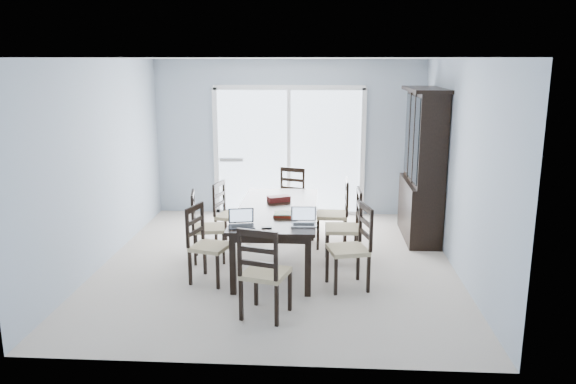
% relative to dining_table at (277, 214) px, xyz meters
% --- Properties ---
extents(floor, '(5.00, 5.00, 0.00)m').
position_rel_dining_table_xyz_m(floor, '(0.00, 0.00, -0.67)').
color(floor, beige).
rests_on(floor, ground).
extents(ceiling, '(5.00, 5.00, 0.00)m').
position_rel_dining_table_xyz_m(ceiling, '(0.00, 0.00, 1.93)').
color(ceiling, white).
rests_on(ceiling, back_wall).
extents(back_wall, '(4.50, 0.02, 2.60)m').
position_rel_dining_table_xyz_m(back_wall, '(0.00, 2.50, 0.63)').
color(back_wall, '#9EADBD').
rests_on(back_wall, floor).
extents(wall_left, '(0.02, 5.00, 2.60)m').
position_rel_dining_table_xyz_m(wall_left, '(-2.25, 0.00, 0.63)').
color(wall_left, '#9EADBD').
rests_on(wall_left, floor).
extents(wall_right, '(0.02, 5.00, 2.60)m').
position_rel_dining_table_xyz_m(wall_right, '(2.25, 0.00, 0.63)').
color(wall_right, '#9EADBD').
rests_on(wall_right, floor).
extents(balcony, '(4.50, 2.00, 0.10)m').
position_rel_dining_table_xyz_m(balcony, '(0.00, 3.50, -0.72)').
color(balcony, gray).
rests_on(balcony, ground).
extents(railing, '(4.50, 0.06, 1.10)m').
position_rel_dining_table_xyz_m(railing, '(0.00, 4.50, -0.12)').
color(railing, '#99999E').
rests_on(railing, balcony).
extents(dining_table, '(1.00, 2.20, 0.75)m').
position_rel_dining_table_xyz_m(dining_table, '(0.00, 0.00, 0.00)').
color(dining_table, black).
rests_on(dining_table, floor).
extents(china_hutch, '(0.50, 1.38, 2.20)m').
position_rel_dining_table_xyz_m(china_hutch, '(2.02, 1.25, 0.40)').
color(china_hutch, black).
rests_on(china_hutch, floor).
extents(sliding_door, '(2.52, 0.05, 2.18)m').
position_rel_dining_table_xyz_m(sliding_door, '(0.00, 2.48, 0.41)').
color(sliding_door, silver).
rests_on(sliding_door, floor).
extents(chair_left_near, '(0.51, 0.50, 1.06)m').
position_rel_dining_table_xyz_m(chair_left_near, '(-0.83, -0.62, -0.11)').
color(chair_left_near, black).
rests_on(chair_left_near, floor).
extents(chair_left_mid, '(0.48, 0.47, 1.07)m').
position_rel_dining_table_xyz_m(chair_left_mid, '(-0.99, 0.07, -0.11)').
color(chair_left_mid, black).
rests_on(chair_left_mid, floor).
extents(chair_left_far, '(0.48, 0.47, 1.05)m').
position_rel_dining_table_xyz_m(chair_left_far, '(-0.79, 0.74, -0.12)').
color(chair_left_far, black).
rests_on(chair_left_far, floor).
extents(chair_right_near, '(0.53, 0.52, 1.13)m').
position_rel_dining_table_xyz_m(chair_right_near, '(0.96, -0.70, -0.08)').
color(chair_right_near, black).
rests_on(chair_right_near, floor).
extents(chair_right_mid, '(0.45, 0.44, 1.13)m').
position_rel_dining_table_xyz_m(chair_right_mid, '(0.93, 0.09, -0.07)').
color(chair_right_mid, black).
rests_on(chair_right_mid, floor).
extents(chair_right_far, '(0.43, 0.42, 1.12)m').
position_rel_dining_table_xyz_m(chair_right_far, '(0.80, 0.77, -0.08)').
color(chair_right_far, black).
rests_on(chair_right_far, floor).
extents(chair_end_near, '(0.53, 0.54, 1.13)m').
position_rel_dining_table_xyz_m(chair_end_near, '(-0.03, -1.61, -0.07)').
color(chair_end_near, black).
rests_on(chair_end_near, floor).
extents(chair_end_far, '(0.52, 0.53, 1.09)m').
position_rel_dining_table_xyz_m(chair_end_far, '(0.07, 1.61, -0.10)').
color(chair_end_far, black).
rests_on(chair_end_far, floor).
extents(laptop_dark, '(0.32, 0.25, 0.20)m').
position_rel_dining_table_xyz_m(laptop_dark, '(-0.33, -0.88, 0.13)').
color(laptop_dark, black).
rests_on(laptop_dark, dining_table).
extents(laptop_silver, '(0.30, 0.21, 0.20)m').
position_rel_dining_table_xyz_m(laptop_silver, '(0.36, -0.76, 0.13)').
color(laptop_silver, '#BCBCBE').
rests_on(laptop_silver, dining_table).
extents(book_stack, '(0.28, 0.21, 0.04)m').
position_rel_dining_table_xyz_m(book_stack, '(0.12, -0.39, 0.10)').
color(book_stack, maroon).
rests_on(book_stack, dining_table).
extents(cell_phone, '(0.12, 0.07, 0.01)m').
position_rel_dining_table_xyz_m(cell_phone, '(-0.05, -0.89, 0.08)').
color(cell_phone, black).
rests_on(cell_phone, dining_table).
extents(game_box, '(0.32, 0.25, 0.07)m').
position_rel_dining_table_xyz_m(game_box, '(-0.01, 0.33, 0.11)').
color(game_box, '#551115').
rests_on(game_box, dining_table).
extents(hot_tub, '(1.92, 1.73, 0.95)m').
position_rel_dining_table_xyz_m(hot_tub, '(-0.31, 3.32, -0.19)').
color(hot_tub, maroon).
rests_on(hot_tub, balcony).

